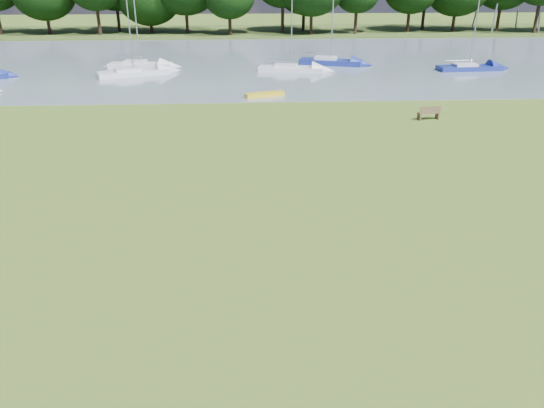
{
  "coord_description": "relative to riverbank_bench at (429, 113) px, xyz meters",
  "views": [
    {
      "loc": [
        -0.4,
        -19.32,
        9.74
      ],
      "look_at": [
        0.59,
        -2.0,
        1.98
      ],
      "focal_mm": 35.0,
      "sensor_mm": 36.0,
      "label": 1
    }
  ],
  "objects": [
    {
      "name": "ground",
      "position": [
        -12.59,
        -16.21,
        -0.49
      ],
      "size": [
        220.0,
        220.0,
        0.0
      ],
      "primitive_type": "plane",
      "color": "olive"
    },
    {
      "name": "river",
      "position": [
        -12.59,
        25.79,
        -0.49
      ],
      "size": [
        220.0,
        40.0,
        0.1
      ],
      "primitive_type": "cube",
      "color": "slate",
      "rests_on": "ground"
    },
    {
      "name": "far_bank",
      "position": [
        -12.59,
        55.79,
        -0.49
      ],
      "size": [
        220.0,
        20.0,
        0.4
      ],
      "primitive_type": "cube",
      "color": "#4C6626",
      "rests_on": "ground"
    },
    {
      "name": "riverbank_bench",
      "position": [
        0.0,
        0.0,
        0.0
      ],
      "size": [
        1.63,
        0.7,
        0.97
      ],
      "rotation": [
        0.0,
        0.0,
        0.15
      ],
      "color": "brown",
      "rests_on": "ground"
    },
    {
      "name": "kayak",
      "position": [
        -11.11,
        7.79,
        -0.28
      ],
      "size": [
        3.35,
        1.8,
        0.33
      ],
      "primitive_type": "cube",
      "rotation": [
        0.0,
        0.0,
        0.33
      ],
      "color": "yellow",
      "rests_on": "river"
    },
    {
      "name": "sailboat_2",
      "position": [
        -23.57,
        17.72,
        0.0
      ],
      "size": [
        7.12,
        4.29,
        8.45
      ],
      "rotation": [
        0.0,
        0.0,
        0.37
      ],
      "color": "silver",
      "rests_on": "river"
    },
    {
      "name": "sailboat_3",
      "position": [
        -23.66,
        21.96,
        0.03
      ],
      "size": [
        6.62,
        2.39,
        8.08
      ],
      "rotation": [
        0.0,
        0.0,
        -0.09
      ],
      "color": "silver",
      "rests_on": "river"
    },
    {
      "name": "sailboat_6",
      "position": [
        10.38,
        18.66,
        -0.02
      ],
      "size": [
        6.67,
        2.29,
        7.98
      ],
      "rotation": [
        0.0,
        0.0,
        0.07
      ],
      "color": "navy",
      "rests_on": "river"
    },
    {
      "name": "sailboat_7",
      "position": [
        -8.0,
        19.11,
        -0.03
      ],
      "size": [
        6.81,
        3.04,
        7.46
      ],
      "rotation": [
        0.0,
        0.0,
        -0.19
      ],
      "color": "silver",
      "rests_on": "river"
    },
    {
      "name": "sailboat_8",
      "position": [
        -3.34,
        22.87,
        0.07
      ],
      "size": [
        6.96,
        3.88,
        8.48
      ],
      "rotation": [
        0.0,
        0.0,
        -0.32
      ],
      "color": "navy",
      "rests_on": "river"
    }
  ]
}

